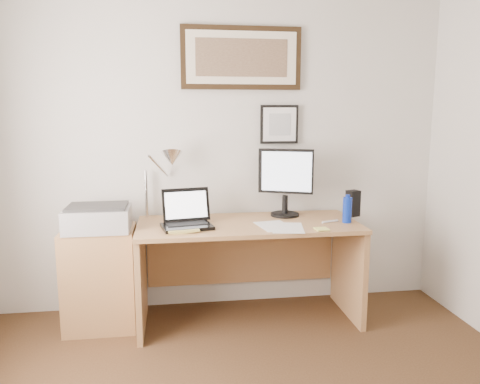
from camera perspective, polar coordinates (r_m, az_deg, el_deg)
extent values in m
cube|color=silver|center=(3.68, -2.21, 5.10)|extent=(3.50, 0.02, 2.50)
cube|color=#9F7042|center=(3.57, -16.63, -10.02)|extent=(0.50, 0.40, 0.73)
cylinder|color=#0C2AA8|center=(3.49, 12.94, -2.15)|extent=(0.07, 0.07, 0.19)
cylinder|color=#0C2AA8|center=(3.47, 13.00, -0.48)|extent=(0.03, 0.03, 0.02)
cube|color=black|center=(3.71, 13.59, -1.35)|extent=(0.11, 0.10, 0.20)
cube|color=white|center=(3.32, 4.21, -4.15)|extent=(0.26, 0.34, 0.00)
cube|color=white|center=(3.27, 5.81, -4.36)|extent=(0.27, 0.34, 0.00)
cube|color=#E5E66D|center=(3.25, 9.93, -4.46)|extent=(0.10, 0.10, 0.01)
cylinder|color=silver|center=(3.48, 10.91, -3.55)|extent=(0.14, 0.06, 0.02)
imported|color=#C8BB5E|center=(3.25, -8.94, -4.38)|extent=(0.24, 0.30, 0.02)
cube|color=#9F7042|center=(3.42, 1.02, -4.01)|extent=(1.60, 0.70, 0.03)
cube|color=#9F7042|center=(3.49, -11.95, -10.35)|extent=(0.04, 0.65, 0.72)
cube|color=#9F7042|center=(3.72, 13.08, -9.11)|extent=(0.04, 0.65, 0.72)
cube|color=#9F7042|center=(3.81, 0.20, -7.01)|extent=(1.50, 0.03, 0.55)
cube|color=black|center=(3.27, -6.48, -4.20)|extent=(0.38, 0.30, 0.02)
cube|color=black|center=(3.30, -6.50, -3.84)|extent=(0.30, 0.18, 0.00)
cube|color=black|center=(3.38, -6.59, -1.54)|extent=(0.35, 0.13, 0.23)
cube|color=white|center=(3.37, -6.59, -1.57)|extent=(0.30, 0.11, 0.18)
cylinder|color=black|center=(3.65, 5.48, -2.74)|extent=(0.22, 0.22, 0.02)
cylinder|color=black|center=(3.64, 5.50, -1.51)|extent=(0.04, 0.04, 0.14)
cube|color=black|center=(3.59, 5.61, 2.54)|extent=(0.40, 0.19, 0.34)
cube|color=silver|center=(3.57, 5.68, 2.49)|extent=(0.35, 0.15, 0.30)
cube|color=#A1A1A4|center=(3.41, -16.94, -3.18)|extent=(0.44, 0.34, 0.16)
cube|color=#2F2F2F|center=(3.39, -17.01, -1.70)|extent=(0.40, 0.30, 0.02)
cylinder|color=silver|center=(3.62, -11.36, -0.25)|extent=(0.02, 0.02, 0.36)
cylinder|color=silver|center=(3.53, -9.90, 3.14)|extent=(0.15, 0.23, 0.19)
cone|color=silver|center=(3.46, -8.30, 4.05)|extent=(0.16, 0.18, 0.15)
cube|color=black|center=(3.68, 0.18, 16.03)|extent=(0.92, 0.03, 0.47)
cube|color=#ECE1C5|center=(3.66, 0.22, 16.06)|extent=(0.84, 0.01, 0.39)
cube|color=brown|center=(3.66, 0.23, 16.07)|extent=(0.70, 0.00, 0.28)
cube|color=black|center=(3.72, 4.80, 8.21)|extent=(0.30, 0.02, 0.30)
cube|color=white|center=(3.70, 4.85, 8.21)|extent=(0.26, 0.00, 0.26)
cube|color=#ACB1B5|center=(3.70, 4.87, 8.21)|extent=(0.17, 0.00, 0.17)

